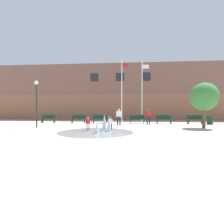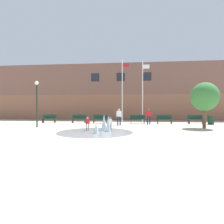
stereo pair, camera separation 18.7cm
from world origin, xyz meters
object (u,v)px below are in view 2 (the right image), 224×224
Objects in this scene: lamp_post_left_lane at (37,97)px; trash_can at (211,120)px; street_tree_near_building at (205,97)px; park_bench_under_left_flagpole at (79,119)px; park_bench_center at (100,119)px; park_bench_far_right at (196,119)px; child_running at (88,123)px; park_bench_under_right_flagpole at (138,119)px; flagpole_right at (143,90)px; adult_in_red at (119,116)px; flagpole_left at (123,89)px; adult_watching at (149,115)px; child_in_fountain at (110,123)px; park_bench_left_of_flagpoles at (49,118)px; park_bench_near_trashcan at (164,119)px.

trash_can is (15.94, 4.16, -2.12)m from lamp_post_left_lane.
park_bench_under_left_flagpole is at bearing 161.07° from street_tree_near_building.
park_bench_center is 10.00m from park_bench_far_right.
park_bench_center is at bearing 44.25° from lamp_post_left_lane.
child_running is at bearing -164.99° from street_tree_near_building.
park_bench_far_right is 0.43× the size of street_tree_near_building.
park_bench_center is at bearing -4.24° from park_bench_under_left_flagpole.
lamp_post_left_lane reaches higher than park_bench_under_right_flagpole.
flagpole_right is (4.64, 1.16, 3.21)m from park_bench_center.
lamp_post_left_lane is (-4.69, -4.57, 2.09)m from park_bench_center.
flagpole_left is (0.21, 3.33, 2.87)m from adult_in_red.
flagpole_right reaches higher than adult_watching.
park_bench_under_left_flagpole is 6.44m from park_bench_under_right_flagpole.
adult_watching is 3.57m from flagpole_right.
child_in_fountain is 6.92m from lamp_post_left_lane.
lamp_post_left_lane is (-4.80, 1.68, 1.99)m from child_running.
flagpole_right is 1.85× the size of street_tree_near_building.
lamp_post_left_lane is 13.93m from street_tree_near_building.
park_bench_far_right is 1.62× the size of child_in_fountain.
adult_in_red is at bearing 166.88° from street_tree_near_building.
child_in_fountain is 0.14× the size of flagpole_right.
flagpole_left is at bearing -69.72° from adult_in_red.
street_tree_near_building reaches higher than trash_can.
adult_in_red is 0.22× the size of flagpole_left.
child_in_fountain is at bearing -68.68° from child_running.
park_bench_left_of_flagpoles is 11.00m from flagpole_right.
park_bench_center is 1.01× the size of adult_watching.
flagpole_left is 1.81× the size of lamp_post_left_lane.
adult_in_red is 9.27m from trash_can.
adult_watching is 3.09m from adult_in_red.
flagpole_right is 7.52m from trash_can.
child_running is 0.14× the size of flagpole_left.
park_bench_center is 3.09m from adult_in_red.
park_bench_left_of_flagpoles is 15.84m from park_bench_far_right.
park_bench_under_right_flagpole is 0.41× the size of lamp_post_left_lane.
park_bench_under_right_flagpole is 10.12m from lamp_post_left_lane.
street_tree_near_building reaches higher than park_bench_far_right.
street_tree_near_building is (7.48, 2.34, 1.98)m from child_in_fountain.
park_bench_center is 10.19m from street_tree_near_building.
park_bench_left_of_flagpoles reaches higher than trash_can.
park_bench_far_right is 6.32m from flagpole_right.
park_bench_far_right is at bearing -10.21° from flagpole_right.
child_running reaches higher than trash_can.
park_bench_left_of_flagpoles is 8.91m from flagpole_left.
lamp_post_left_lane is (-9.33, -5.73, -1.12)m from flagpole_right.
park_bench_left_of_flagpoles is 8.72m from child_running.
park_bench_left_of_flagpoles is at bearing -145.33° from adult_watching.
park_bench_center is at bearing -153.89° from flagpole_left.
park_bench_under_left_flagpole and park_bench_under_right_flagpole have the same top height.
lamp_post_left_lane is at bearing -158.11° from park_bench_near_trashcan.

